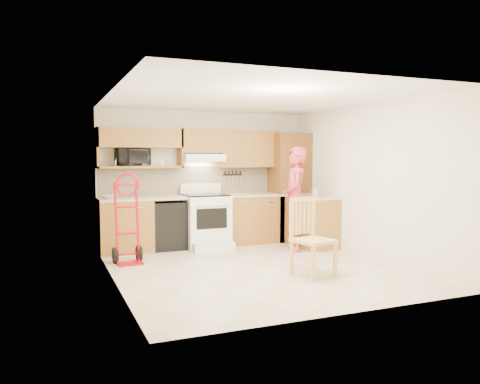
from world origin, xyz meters
TOP-DOWN VIEW (x-y plane):
  - floor at (0.00, 0.00)m, footprint 4.00×4.50m
  - ceiling at (0.00, 0.00)m, footprint 4.00×4.50m
  - wall_back at (0.00, 2.26)m, footprint 4.00×0.02m
  - wall_front at (0.00, -2.26)m, footprint 4.00×0.02m
  - wall_left at (-2.01, 0.00)m, footprint 0.02×4.50m
  - wall_right at (2.01, 0.00)m, footprint 0.02×4.50m
  - backsplash at (0.00, 2.23)m, footprint 3.92×0.03m
  - lower_cab_left at (-1.55, 1.95)m, footprint 0.90×0.60m
  - dishwasher at (-0.80, 1.95)m, footprint 0.60×0.60m
  - lower_cab_right at (0.83, 1.95)m, footprint 1.14×0.60m
  - countertop_left at (-1.25, 1.95)m, footprint 1.50×0.63m
  - countertop_right at (0.83, 1.95)m, footprint 1.14×0.63m
  - cab_return_right at (1.70, 1.15)m, footprint 0.60×1.00m
  - countertop_return at (1.70, 1.15)m, footprint 0.63×1.00m
  - pantry_tall at (1.65, 1.95)m, footprint 0.70×0.60m
  - upper_cab_left at (-1.25, 2.08)m, footprint 1.50×0.33m
  - upper_shelf_mw at (-1.25, 2.08)m, footprint 1.50×0.33m
  - upper_cab_center at (-0.12, 2.08)m, footprint 0.76×0.33m
  - upper_cab_right at (0.83, 2.08)m, footprint 1.14×0.33m
  - range_hood at (-0.12, 2.02)m, footprint 0.76×0.46m
  - knife_strip at (0.55, 2.21)m, footprint 0.40×0.05m
  - microwave at (-1.39, 2.08)m, footprint 0.59×0.44m
  - range at (-0.12, 1.78)m, footprint 0.78×1.03m
  - person at (1.22, 0.94)m, footprint 0.66×0.78m
  - hand_truck at (-1.65, 1.02)m, footprint 0.52×0.48m
  - dining_chair at (0.57, -0.75)m, footprint 0.60×0.63m
  - soap_bottle at (1.70, 1.07)m, footprint 0.10×0.10m
  - bowl at (-1.80, 1.95)m, footprint 0.25×0.25m

SIDE VIEW (x-z plane):
  - floor at x=0.00m, z-range -0.02..0.00m
  - dishwasher at x=-0.80m, z-range 0.00..0.85m
  - lower_cab_left at x=-1.55m, z-range 0.00..0.90m
  - lower_cab_right at x=0.83m, z-range 0.00..0.90m
  - cab_return_right at x=1.70m, z-range 0.00..0.90m
  - dining_chair at x=0.57m, z-range 0.00..1.08m
  - range at x=-0.12m, z-range 0.00..1.15m
  - hand_truck at x=-1.65m, z-range 0.00..1.26m
  - person at x=1.22m, z-range 0.00..1.82m
  - countertop_left at x=-1.25m, z-range 0.90..0.94m
  - countertop_right at x=0.83m, z-range 0.90..0.94m
  - countertop_return at x=1.70m, z-range 0.90..0.94m
  - bowl at x=-1.80m, z-range 0.94..0.99m
  - soap_bottle at x=1.70m, z-range 0.94..1.13m
  - pantry_tall at x=1.65m, z-range 0.00..2.10m
  - backsplash at x=0.00m, z-range 0.92..1.48m
  - knife_strip at x=0.55m, z-range 1.09..1.39m
  - wall_back at x=0.00m, z-range 0.00..2.50m
  - wall_front at x=0.00m, z-range 0.00..2.50m
  - wall_left at x=-2.01m, z-range 0.00..2.50m
  - wall_right at x=2.01m, z-range 0.00..2.50m
  - upper_shelf_mw at x=-1.25m, z-range 1.45..1.49m
  - range_hood at x=-0.12m, z-range 1.56..1.70m
  - microwave at x=-1.39m, z-range 1.49..1.80m
  - upper_cab_right at x=0.83m, z-range 1.45..2.15m
  - upper_cab_center at x=-0.12m, z-range 1.72..2.16m
  - upper_cab_left at x=-1.25m, z-range 1.81..2.15m
  - ceiling at x=0.00m, z-range 2.50..2.52m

